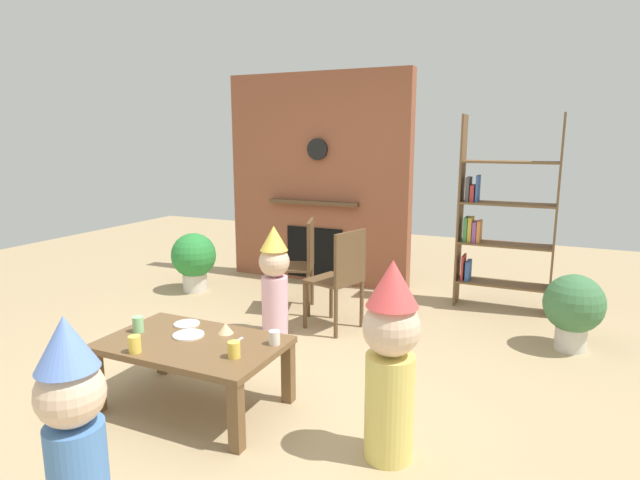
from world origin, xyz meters
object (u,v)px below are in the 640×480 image
paper_plate_front (189,335)px  paper_plate_rear (187,324)px  child_with_cone_hat (74,426)px  bookshelf (498,221)px  birthday_cake_slice (226,328)px  child_by_the_chairs (275,277)px  potted_plant_short (194,258)px  paper_cup_center (234,350)px  dining_chair_middle (342,274)px  child_in_pink (391,356)px  dining_chair_left (301,260)px  paper_cup_far_left (135,344)px  paper_cup_near_left (274,338)px  potted_plant_tall (574,307)px  paper_cup_near_right (138,324)px  coffee_table (193,351)px

paper_plate_front → paper_plate_rear: bearing=131.6°
paper_plate_front → child_with_cone_hat: size_ratio=0.20×
bookshelf → birthday_cake_slice: bookshelf is taller
child_by_the_chairs → potted_plant_short: 1.62m
bookshelf → paper_cup_center: (-1.12, -2.94, -0.40)m
birthday_cake_slice → dining_chair_middle: (0.23, 1.42, 0.04)m
birthday_cake_slice → dining_chair_middle: size_ratio=0.11×
paper_plate_rear → child_in_pink: size_ratio=0.16×
child_by_the_chairs → dining_chair_middle: 0.58m
child_with_cone_hat → paper_cup_center: bearing=-19.5°
dining_chair_left → paper_plate_rear: bearing=70.6°
paper_cup_center → paper_cup_far_left: 0.60m
paper_plate_rear → dining_chair_left: bearing=90.1°
paper_cup_far_left → child_in_pink: (1.47, 0.27, 0.09)m
paper_cup_near_left → potted_plant_tall: 2.49m
dining_chair_left → paper_cup_near_right: bearing=64.7°
child_in_pink → child_by_the_chairs: size_ratio=1.14×
paper_cup_near_right → child_with_cone_hat: size_ratio=0.10×
coffee_table → potted_plant_tall: bearing=42.2°
paper_cup_near_left → child_by_the_chairs: size_ratio=0.09×
bookshelf → paper_plate_rear: bookshelf is taller
coffee_table → paper_plate_front: size_ratio=5.66×
dining_chair_middle → potted_plant_short: dining_chair_middle is taller
child_with_cone_hat → dining_chair_left: 3.11m
paper_cup_near_left → paper_plate_rear: paper_cup_near_left is taller
paper_cup_center → child_with_cone_hat: size_ratio=0.10×
bookshelf → dining_chair_left: size_ratio=2.11×
bookshelf → child_in_pink: 2.88m
paper_plate_rear → birthday_cake_slice: (0.33, -0.02, 0.03)m
potted_plant_short → paper_plate_front: bearing=-52.8°
coffee_table → potted_plant_tall: potted_plant_tall is taller
child_by_the_chairs → birthday_cake_slice: bearing=6.7°
paper_cup_near_left → paper_cup_center: paper_cup_center is taller
child_by_the_chairs → potted_plant_tall: 2.44m
paper_plate_rear → bookshelf: bearing=57.0°
paper_plate_front → birthday_cake_slice: size_ratio=1.97×
paper_plate_rear → dining_chair_middle: bearing=68.3°
bookshelf → child_in_pink: (-0.21, -2.86, -0.31)m
paper_cup_near_right → paper_cup_center: (0.79, -0.08, -0.00)m
bookshelf → coffee_table: bookshelf is taller
child_with_cone_hat → paper_cup_near_right: bearing=18.5°
paper_cup_center → paper_plate_rear: 0.67m
bookshelf → potted_plant_tall: bearing=-51.1°
child_by_the_chairs → paper_cup_near_right: bearing=-18.0°
paper_cup_far_left → potted_plant_short: bearing=120.8°
coffee_table → paper_cup_far_left: bearing=-125.5°
paper_cup_center → birthday_cake_slice: paper_cup_center is taller
paper_plate_front → dining_chair_middle: 1.62m
paper_cup_near_left → child_in_pink: (0.79, -0.18, 0.09)m
child_by_the_chairs → potted_plant_tall: (2.34, 0.67, -0.14)m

